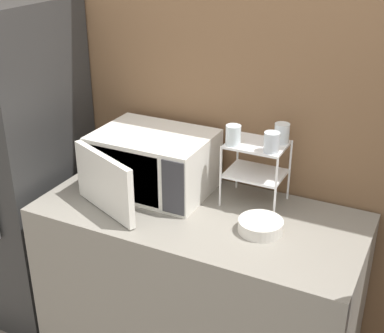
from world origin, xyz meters
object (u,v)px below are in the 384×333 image
microwave (151,163)px  glass_front_left (233,135)px  refrigerator (9,164)px  bowl (261,226)px  glass_front_right (272,142)px  dish_rack (256,160)px  glass_back_right (282,133)px

microwave → glass_front_left: (0.40, 0.04, 0.20)m
glass_front_left → refrigerator: size_ratio=0.05×
bowl → microwave: bearing=168.2°
refrigerator → glass_front_right: bearing=4.4°
microwave → dish_rack: size_ratio=2.00×
dish_rack → glass_back_right: bearing=31.9°
microwave → bowl: bearing=-11.8°
glass_back_right → glass_front_left: bearing=-147.5°
microwave → glass_front_left: glass_front_left is taller
glass_front_left → refrigerator: bearing=-174.8°
microwave → glass_front_left: size_ratio=6.68×
bowl → dish_rack: bearing=116.6°
dish_rack → glass_back_right: (0.09, 0.06, 0.13)m
bowl → refrigerator: bearing=177.9°
glass_front_left → refrigerator: refrigerator is taller
microwave → glass_back_right: 0.64m
dish_rack → refrigerator: bearing=-172.6°
microwave → refrigerator: refrigerator is taller
microwave → glass_front_left: 0.45m
glass_front_right → dish_rack: bearing=143.7°
glass_front_left → bowl: (0.21, -0.17, -0.32)m
glass_front_left → glass_front_right: same height
microwave → glass_back_right: bearing=15.3°
glass_back_right → glass_front_right: size_ratio=1.00×
glass_back_right → bowl: size_ratio=0.46×
bowl → refrigerator: size_ratio=0.11×
glass_front_right → microwave: bearing=-176.2°
microwave → glass_front_right: 0.62m
microwave → glass_back_right: size_ratio=6.68×
microwave → glass_back_right: glass_back_right is taller
glass_front_right → refrigerator: 1.50m
dish_rack → glass_front_right: 0.17m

